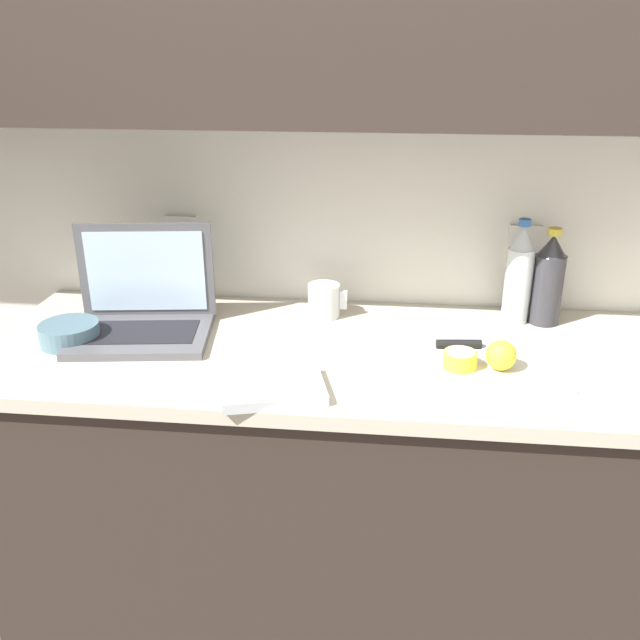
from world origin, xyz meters
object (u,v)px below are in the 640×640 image
Objects in this scene: laptop at (143,309)px; measuring_cup at (324,300)px; lemon_half_cut at (460,359)px; cutting_board at (478,360)px; bottle_green_soda at (548,280)px; knife at (471,345)px; lemon_whole_beside at (501,355)px; bowl_white at (69,333)px; bottle_oil_tall at (519,276)px.

measuring_cup is at bearing 11.27° from laptop.
lemon_half_cut is at bearing -17.57° from laptop.
cutting_board is 0.35m from bottle_green_soda.
laptop is at bearing 174.17° from cutting_board.
knife is (0.83, -0.03, -0.05)m from laptop.
measuring_cup is (-0.38, 0.18, 0.03)m from knife.
laptop is 0.90m from lemon_whole_beside.
cutting_board is 1.01m from bowl_white.
lemon_whole_beside is 0.48× the size of bowl_white.
bowl_white is at bearing -167.53° from bottle_green_soda.
lemon_whole_beside is 1.05m from bowl_white.
bottle_oil_tall is (0.17, 0.31, 0.10)m from lemon_half_cut.
bowl_white is (-1.05, 0.05, -0.02)m from lemon_whole_beside.
laptop is 1.34× the size of bottle_oil_tall.
bottle_oil_tall is 1.92× the size of bowl_white.
measuring_cup is at bearing 148.24° from cutting_board.
measuring_cup is 0.73× the size of bowl_white.
lemon_whole_beside reaches higher than bowl_white.
bottle_oil_tall is at bearing 2.65° from laptop.
bowl_white reaches higher than lemon_half_cut.
measuring_cup reaches higher than lemon_half_cut.
bottle_oil_tall is (0.13, 0.21, 0.11)m from knife.
bottle_oil_tall reaches higher than bowl_white.
lemon_half_cut is (0.80, -0.14, -0.04)m from laptop.
cutting_board is at bearing -127.18° from bottle_green_soda.
bottle_oil_tall is 1.16m from bowl_white.
laptop is at bearing 172.13° from knife.
measuring_cup is (-0.39, 0.24, 0.04)m from cutting_board.
measuring_cup is (-0.34, 0.29, 0.02)m from lemon_half_cut.
lemon_half_cut is at bearing -2.89° from bowl_white.
bottle_oil_tall reaches higher than lemon_half_cut.
lemon_half_cut is 1.10× the size of lemon_whole_beside.
laptop reaches higher than bowl_white.
bottle_green_soda is at bearing 1.90° from laptop.
lemon_half_cut is at bearing -40.56° from measuring_cup.
laptop is 3.54× the size of measuring_cup.
knife reaches higher than cutting_board.
measuring_cup reaches higher than cutting_board.
laptop is at bearing 171.20° from lemon_whole_beside.
bottle_oil_tall reaches higher than knife.
bottle_green_soda is at bearing 52.82° from cutting_board.
laptop is 0.85m from cutting_board.
bottle_oil_tall is at bearing 2.34° from measuring_cup.
lemon_whole_beside reaches higher than lemon_half_cut.
lemon_half_cut reaches higher than knife.
bottle_green_soda is at bearing 51.93° from lemon_half_cut.
knife is 0.31m from bottle_green_soda.
knife is at bearing 71.67° from lemon_half_cut.
lemon_whole_beside is at bearing -34.02° from measuring_cup.
bottle_green_soda reaches higher than cutting_board.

